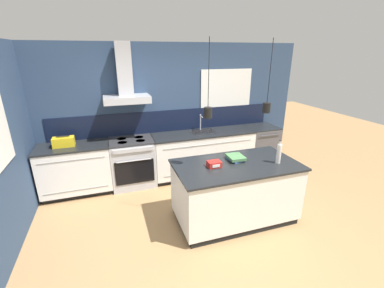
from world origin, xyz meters
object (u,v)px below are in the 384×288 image
at_px(book_stack, 235,158).
at_px(oven_range, 133,162).
at_px(dishwasher, 260,146).
at_px(red_supply_box, 214,164).
at_px(bottle_on_island, 279,153).
at_px(yellow_toolbox, 64,142).

bearing_deg(book_stack, oven_range, 133.64).
height_order(dishwasher, red_supply_box, red_supply_box).
height_order(book_stack, red_supply_box, red_supply_box).
bearing_deg(bottle_on_island, yellow_toolbox, 150.13).
relative_size(book_stack, yellow_toolbox, 0.82).
distance_m(oven_range, dishwasher, 2.77).
bearing_deg(yellow_toolbox, dishwasher, -0.00).
relative_size(dishwasher, book_stack, 3.27).
bearing_deg(oven_range, red_supply_box, -57.68).
xyz_separation_m(oven_range, bottle_on_island, (1.92, -1.73, 0.60)).
bearing_deg(dishwasher, bottle_on_island, -116.13).
bearing_deg(yellow_toolbox, bottle_on_island, -29.87).
bearing_deg(red_supply_box, bottle_on_island, -10.50).
height_order(book_stack, yellow_toolbox, yellow_toolbox).
height_order(oven_range, dishwasher, same).
bearing_deg(bottle_on_island, red_supply_box, 169.50).
relative_size(oven_range, bottle_on_island, 2.61).
distance_m(dishwasher, red_supply_box, 2.42).
bearing_deg(dishwasher, oven_range, -179.91).
distance_m(oven_range, yellow_toolbox, 1.23).
bearing_deg(dishwasher, yellow_toolbox, 180.00).
height_order(bottle_on_island, red_supply_box, bottle_on_island).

